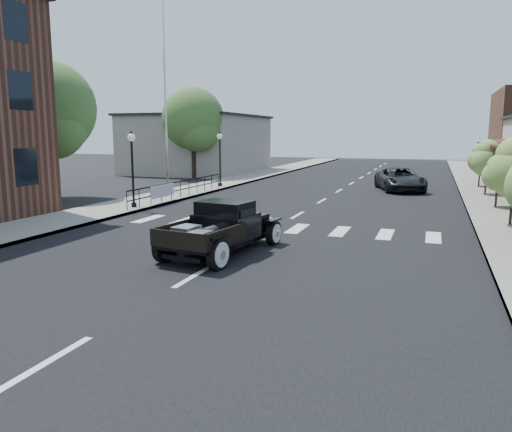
% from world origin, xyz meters
% --- Properties ---
extents(ground, '(120.00, 120.00, 0.00)m').
position_xyz_m(ground, '(0.00, 0.00, 0.00)').
color(ground, black).
rests_on(ground, ground).
extents(road, '(14.00, 80.00, 0.02)m').
position_xyz_m(road, '(0.00, 15.00, 0.01)').
color(road, black).
rests_on(road, ground).
extents(road_markings, '(12.00, 60.00, 0.06)m').
position_xyz_m(road_markings, '(0.00, 10.00, 0.00)').
color(road_markings, silver).
rests_on(road_markings, ground).
extents(sidewalk_left, '(3.00, 80.00, 0.15)m').
position_xyz_m(sidewalk_left, '(-8.50, 15.00, 0.07)').
color(sidewalk_left, gray).
rests_on(sidewalk_left, ground).
extents(sidewalk_right, '(3.00, 80.00, 0.15)m').
position_xyz_m(sidewalk_right, '(8.50, 15.00, 0.07)').
color(sidewalk_right, gray).
rests_on(sidewalk_right, ground).
extents(low_building_left, '(10.00, 12.00, 5.00)m').
position_xyz_m(low_building_left, '(-15.00, 28.00, 2.50)').
color(low_building_left, gray).
rests_on(low_building_left, ground).
extents(railing, '(0.08, 10.00, 1.00)m').
position_xyz_m(railing, '(-7.30, 10.00, 0.65)').
color(railing, black).
rests_on(railing, sidewalk_left).
extents(banner, '(0.04, 2.20, 0.60)m').
position_xyz_m(banner, '(-7.22, 8.00, 0.45)').
color(banner, silver).
rests_on(banner, sidewalk_left).
extents(lamp_post_b, '(0.36, 0.36, 3.51)m').
position_xyz_m(lamp_post_b, '(-7.60, 6.00, 1.90)').
color(lamp_post_b, black).
rests_on(lamp_post_b, sidewalk_left).
extents(lamp_post_c, '(0.36, 0.36, 3.51)m').
position_xyz_m(lamp_post_c, '(-7.60, 16.00, 1.90)').
color(lamp_post_c, black).
rests_on(lamp_post_c, sidewalk_left).
extents(flagpole, '(0.12, 0.12, 12.98)m').
position_xyz_m(flagpole, '(-9.20, 12.00, 6.64)').
color(flagpole, silver).
rests_on(flagpole, sidewalk_left).
extents(big_tree_near, '(5.01, 5.01, 7.37)m').
position_xyz_m(big_tree_near, '(-14.00, 8.00, 3.68)').
color(big_tree_near, '#3F622A').
rests_on(big_tree_near, ground).
extents(big_tree_far, '(4.85, 4.85, 7.12)m').
position_xyz_m(big_tree_far, '(-12.50, 22.00, 3.56)').
color(big_tree_far, '#3F622A').
rests_on(big_tree_far, ground).
extents(small_tree_c, '(1.40, 1.40, 2.33)m').
position_xyz_m(small_tree_c, '(8.30, 11.78, 1.32)').
color(small_tree_c, olive).
rests_on(small_tree_c, sidewalk_right).
extents(small_tree_d, '(1.76, 1.76, 2.94)m').
position_xyz_m(small_tree_d, '(8.30, 17.16, 1.62)').
color(small_tree_d, olive).
rests_on(small_tree_d, sidewalk_right).
extents(small_tree_e, '(1.60, 1.60, 2.67)m').
position_xyz_m(small_tree_e, '(8.30, 21.67, 1.49)').
color(small_tree_e, olive).
rests_on(small_tree_e, sidewalk_right).
extents(hotrod_pickup, '(2.79, 4.86, 1.59)m').
position_xyz_m(hotrod_pickup, '(-0.31, -0.51, 0.80)').
color(hotrod_pickup, black).
rests_on(hotrod_pickup, ground).
extents(second_car, '(3.75, 5.62, 1.43)m').
position_xyz_m(second_car, '(3.54, 18.39, 0.72)').
color(second_car, black).
rests_on(second_car, ground).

